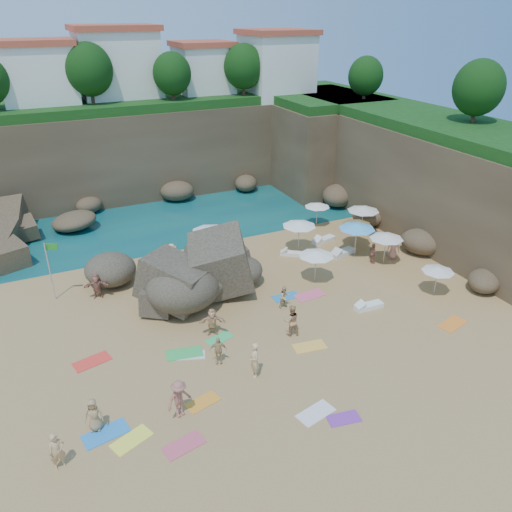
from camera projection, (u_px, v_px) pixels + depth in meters
name	position (u px, v px, depth m)	size (l,w,h in m)	color
ground	(247.00, 313.00, 29.71)	(120.00, 120.00, 0.00)	tan
seawater	(135.00, 176.00, 54.08)	(120.00, 120.00, 0.00)	#0C4751
cliff_back	(162.00, 148.00, 49.00)	(44.00, 8.00, 8.00)	brown
cliff_right	(415.00, 172.00, 41.61)	(8.00, 30.00, 8.00)	brown
cliff_corner	(319.00, 143.00, 50.60)	(10.00, 12.00, 8.00)	brown
rock_promontory	(33.00, 243.00, 38.55)	(12.00, 7.00, 2.00)	brown
clifftop_buildings	(163.00, 68.00, 46.78)	(28.48, 9.48, 7.00)	white
clifftop_trees	(204.00, 74.00, 42.37)	(35.60, 23.82, 4.40)	#11380F
rock_outcrop	(183.00, 289.00, 32.26)	(8.91, 6.68, 3.56)	brown
flag_pole	(50.00, 264.00, 30.06)	(0.74, 0.27, 3.85)	silver
parasol_0	(210.00, 229.00, 35.28)	(2.64, 2.64, 2.49)	silver
parasol_1	(215.00, 242.00, 34.35)	(2.13, 2.13, 2.01)	silver
parasol_2	(317.00, 205.00, 40.90)	(2.08, 2.08, 1.97)	silver
parasol_3	(363.00, 209.00, 39.11)	(2.52, 2.52, 2.38)	silver
parasol_5	(218.00, 269.00, 30.53)	(2.27, 2.27, 2.15)	silver
parasol_6	(357.00, 223.00, 37.16)	(2.24, 2.24, 2.12)	silver
parasol_7	(299.00, 224.00, 36.41)	(2.50, 2.50, 2.37)	silver
parasol_8	(387.00, 236.00, 34.65)	(2.38, 2.38, 2.25)	silver
parasol_9	(316.00, 253.00, 32.30)	(2.34, 2.34, 2.21)	silver
parasol_10	(357.00, 226.00, 35.71)	(2.62, 2.62, 2.48)	silver
parasol_11	(438.00, 269.00, 30.94)	(2.01, 2.01, 1.90)	silver
lounger_0	(221.00, 249.00, 37.21)	(1.76, 0.59, 0.27)	white
lounger_1	(245.00, 269.00, 34.47)	(1.70, 0.57, 0.26)	silver
lounger_2	(343.00, 253.00, 36.63)	(2.06, 0.69, 0.32)	silver
lounger_3	(324.00, 240.00, 38.67)	(1.99, 0.66, 0.31)	white
lounger_4	(292.00, 254.00, 36.60)	(1.62, 0.54, 0.25)	white
lounger_5	(369.00, 306.00, 30.11)	(1.79, 0.60, 0.28)	white
towel_0	(106.00, 434.00, 21.23)	(1.92, 0.96, 0.03)	#2780D5
towel_1	(184.00, 445.00, 20.67)	(1.71, 0.85, 0.03)	#D05062
towel_2	(203.00, 402.00, 22.93)	(1.56, 0.78, 0.03)	orange
towel_3	(184.00, 353.00, 26.17)	(1.90, 0.95, 0.03)	green
towel_4	(132.00, 440.00, 20.92)	(1.69, 0.85, 0.03)	#FEFF43
towel_5	(191.00, 355.00, 26.03)	(1.47, 0.74, 0.03)	silver
towel_6	(344.00, 418.00, 22.02)	(1.48, 0.74, 0.03)	purple
towel_7	(92.00, 361.00, 25.57)	(1.84, 0.92, 0.03)	#F2362A
towel_8	(286.00, 297.00, 31.32)	(1.69, 0.85, 0.03)	#2581C7
towel_9	(310.00, 295.00, 31.48)	(1.91, 0.95, 0.03)	#E95A80
towel_10	(452.00, 324.00, 28.62)	(1.81, 0.90, 0.03)	orange
towel_11	(219.00, 339.00, 27.35)	(1.54, 0.77, 0.03)	#38C666
towel_12	(310.00, 346.00, 26.71)	(1.75, 0.87, 0.03)	#FFB843
towel_13	(316.00, 413.00, 22.31)	(1.76, 0.88, 0.03)	white
person_stand_0	(57.00, 451.00, 19.33)	(0.62, 0.41, 1.69)	tan
person_stand_1	(291.00, 320.00, 27.32)	(0.89, 0.70, 1.84)	tan
person_stand_2	(172.00, 256.00, 34.45)	(1.18, 0.49, 1.83)	#DCAF7D
person_stand_3	(373.00, 253.00, 35.18)	(0.89, 0.37, 1.52)	#A46452
person_stand_4	(393.00, 248.00, 35.79)	(0.84, 0.46, 1.72)	tan
person_stand_5	(97.00, 286.00, 30.94)	(1.52, 0.44, 1.64)	#A26251
person_stand_6	(254.00, 360.00, 24.18)	(0.70, 0.46, 1.91)	#EABE85
person_lie_0	(180.00, 411.00, 22.09)	(1.20, 1.86, 0.50)	#A66253
person_lie_1	(218.00, 360.00, 25.44)	(0.88, 1.51, 0.37)	tan
person_lie_2	(96.00, 426.00, 21.36)	(0.78, 1.59, 0.42)	#A98354
person_lie_3	(213.00, 331.00, 27.67)	(1.47, 1.58, 0.42)	tan
person_lie_5	(284.00, 304.00, 30.10)	(0.68, 1.40, 0.53)	tan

